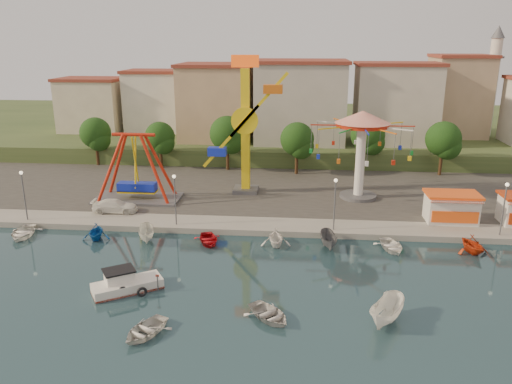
# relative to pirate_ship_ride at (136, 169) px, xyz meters

# --- Properties ---
(ground) EXTENTS (200.00, 200.00, 0.00)m
(ground) POSITION_rel_pirate_ship_ride_xyz_m (14.53, -20.71, -4.39)
(ground) COLOR #132D36
(ground) RESTS_ON ground
(quay_deck) EXTENTS (200.00, 100.00, 0.60)m
(quay_deck) POSITION_rel_pirate_ship_ride_xyz_m (14.53, 41.29, -4.09)
(quay_deck) COLOR #9E998E
(quay_deck) RESTS_ON ground
(asphalt_pad) EXTENTS (90.00, 28.00, 0.01)m
(asphalt_pad) POSITION_rel_pirate_ship_ride_xyz_m (14.53, 9.29, -3.79)
(asphalt_pad) COLOR #4C4944
(asphalt_pad) RESTS_ON quay_deck
(hill_terrace) EXTENTS (200.00, 60.00, 3.00)m
(hill_terrace) POSITION_rel_pirate_ship_ride_xyz_m (14.53, 46.29, -2.89)
(hill_terrace) COLOR #384C26
(hill_terrace) RESTS_ON ground
(pirate_ship_ride) EXTENTS (10.00, 5.00, 8.00)m
(pirate_ship_ride) POSITION_rel_pirate_ship_ride_xyz_m (0.00, 0.00, 0.00)
(pirate_ship_ride) COLOR #59595E
(pirate_ship_ride) RESTS_ON quay_deck
(kamikaze_tower) EXTENTS (6.92, 3.10, 16.50)m
(kamikaze_tower) POSITION_rel_pirate_ship_ride_xyz_m (12.73, 4.15, 4.08)
(kamikaze_tower) COLOR #59595E
(kamikaze_tower) RESTS_ON quay_deck
(wave_swinger) EXTENTS (11.60, 11.60, 10.40)m
(wave_swinger) POSITION_rel_pirate_ship_ride_xyz_m (26.06, 3.22, 3.80)
(wave_swinger) COLOR #59595E
(wave_swinger) RESTS_ON quay_deck
(booth_left) EXTENTS (5.40, 3.78, 3.08)m
(booth_left) POSITION_rel_pirate_ship_ride_xyz_m (34.77, -4.22, -2.23)
(booth_left) COLOR white
(booth_left) RESTS_ON quay_deck
(lamp_post_0) EXTENTS (0.14, 0.14, 5.00)m
(lamp_post_0) POSITION_rel_pirate_ship_ride_xyz_m (-9.47, -7.71, -1.29)
(lamp_post_0) COLOR #59595E
(lamp_post_0) RESTS_ON quay_deck
(lamp_post_1) EXTENTS (0.14, 0.14, 5.00)m
(lamp_post_1) POSITION_rel_pirate_ship_ride_xyz_m (6.53, -7.71, -1.29)
(lamp_post_1) COLOR #59595E
(lamp_post_1) RESTS_ON quay_deck
(lamp_post_2) EXTENTS (0.14, 0.14, 5.00)m
(lamp_post_2) POSITION_rel_pirate_ship_ride_xyz_m (22.53, -7.71, -1.29)
(lamp_post_2) COLOR #59595E
(lamp_post_2) RESTS_ON quay_deck
(lamp_post_3) EXTENTS (0.14, 0.14, 5.00)m
(lamp_post_3) POSITION_rel_pirate_ship_ride_xyz_m (38.53, -7.71, -1.29)
(lamp_post_3) COLOR #59595E
(lamp_post_3) RESTS_ON quay_deck
(tree_0) EXTENTS (4.60, 4.60, 7.19)m
(tree_0) POSITION_rel_pirate_ship_ride_xyz_m (-11.47, 16.27, 1.08)
(tree_0) COLOR #382314
(tree_0) RESTS_ON quay_deck
(tree_1) EXTENTS (4.35, 4.35, 6.80)m
(tree_1) POSITION_rel_pirate_ship_ride_xyz_m (-1.47, 15.53, 0.81)
(tree_1) COLOR #382314
(tree_1) RESTS_ON quay_deck
(tree_2) EXTENTS (5.02, 5.02, 7.85)m
(tree_2) POSITION_rel_pirate_ship_ride_xyz_m (8.53, 15.10, 1.52)
(tree_2) COLOR #382314
(tree_2) RESTS_ON quay_deck
(tree_3) EXTENTS (4.68, 4.68, 7.32)m
(tree_3) POSITION_rel_pirate_ship_ride_xyz_m (18.53, 13.66, 1.16)
(tree_3) COLOR #382314
(tree_3) RESTS_ON quay_deck
(tree_4) EXTENTS (4.86, 4.86, 7.60)m
(tree_4) POSITION_rel_pirate_ship_ride_xyz_m (28.53, 16.65, 1.35)
(tree_4) COLOR #382314
(tree_4) RESTS_ON quay_deck
(tree_5) EXTENTS (4.83, 4.83, 7.54)m
(tree_5) POSITION_rel_pirate_ship_ride_xyz_m (38.53, 14.83, 1.31)
(tree_5) COLOR #382314
(tree_5) RESTS_ON quay_deck
(building_0) EXTENTS (9.26, 9.53, 11.87)m
(building_0) POSITION_rel_pirate_ship_ride_xyz_m (-18.84, 25.36, 4.54)
(building_0) COLOR beige
(building_0) RESTS_ON hill_terrace
(building_1) EXTENTS (12.33, 9.01, 8.63)m
(building_1) POSITION_rel_pirate_ship_ride_xyz_m (-6.79, 30.68, 2.92)
(building_1) COLOR silver
(building_1) RESTS_ON hill_terrace
(building_2) EXTENTS (11.95, 9.28, 11.23)m
(building_2) POSITION_rel_pirate_ship_ride_xyz_m (6.35, 31.25, 4.22)
(building_2) COLOR tan
(building_2) RESTS_ON hill_terrace
(building_3) EXTENTS (12.59, 10.50, 9.20)m
(building_3) POSITION_rel_pirate_ship_ride_xyz_m (20.14, 28.09, 3.20)
(building_3) COLOR beige
(building_3) RESTS_ON hill_terrace
(building_4) EXTENTS (10.75, 9.23, 9.24)m
(building_4) POSITION_rel_pirate_ship_ride_xyz_m (33.60, 31.50, 3.22)
(building_4) COLOR beige
(building_4) RESTS_ON hill_terrace
(building_5) EXTENTS (12.77, 10.96, 11.21)m
(building_5) POSITION_rel_pirate_ship_ride_xyz_m (46.90, 29.63, 4.21)
(building_5) COLOR tan
(building_5) RESTS_ON hill_terrace
(minaret) EXTENTS (2.80, 2.80, 18.00)m
(minaret) POSITION_rel_pirate_ship_ride_xyz_m (50.53, 33.29, 8.15)
(minaret) COLOR silver
(minaret) RESTS_ON hill_terrace
(cabin_motorboat) EXTENTS (5.52, 4.56, 1.86)m
(cabin_motorboat) POSITION_rel_pirate_ship_ride_xyz_m (5.75, -20.81, -3.90)
(cabin_motorboat) COLOR white
(cabin_motorboat) RESTS_ON ground
(rowboat_a) EXTENTS (4.51, 4.62, 0.78)m
(rowboat_a) POSITION_rel_pirate_ship_ride_xyz_m (17.17, -23.97, -4.00)
(rowboat_a) COLOR silver
(rowboat_a) RESTS_ON ground
(rowboat_b) EXTENTS (3.89, 4.42, 0.76)m
(rowboat_b) POSITION_rel_pirate_ship_ride_xyz_m (9.10, -26.67, -4.01)
(rowboat_b) COLOR silver
(rowboat_b) RESTS_ON ground
(skiff) EXTENTS (3.64, 4.78, 1.74)m
(skiff) POSITION_rel_pirate_ship_ride_xyz_m (25.28, -23.79, -3.52)
(skiff) COLOR white
(skiff) RESTS_ON ground
(van) EXTENTS (4.99, 2.32, 1.41)m
(van) POSITION_rel_pirate_ship_ride_xyz_m (-1.07, -4.57, -3.09)
(van) COLOR white
(van) RESTS_ON quay_deck
(moored_boat_0) EXTENTS (3.65, 4.63, 0.87)m
(moored_boat_0) POSITION_rel_pirate_ship_ride_xyz_m (-8.25, -10.91, -3.96)
(moored_boat_0) COLOR white
(moored_boat_0) RESTS_ON ground
(moored_boat_1) EXTENTS (3.19, 3.53, 1.63)m
(moored_boat_1) POSITION_rel_pirate_ship_ride_xyz_m (-0.67, -10.91, -3.58)
(moored_boat_1) COLOR #1355A9
(moored_boat_1) RESTS_ON ground
(moored_boat_2) EXTENTS (2.50, 4.09, 1.48)m
(moored_boat_2) POSITION_rel_pirate_ship_ride_xyz_m (4.40, -10.91, -3.65)
(moored_boat_2) COLOR silver
(moored_boat_2) RESTS_ON ground
(moored_boat_3) EXTENTS (3.54, 4.21, 0.74)m
(moored_boat_3) POSITION_rel_pirate_ship_ride_xyz_m (10.44, -10.91, -4.02)
(moored_boat_3) COLOR #B60E16
(moored_boat_3) RESTS_ON ground
(moored_boat_4) EXTENTS (3.17, 3.57, 1.72)m
(moored_boat_4) POSITION_rel_pirate_ship_ride_xyz_m (16.94, -10.91, -3.53)
(moored_boat_4) COLOR white
(moored_boat_4) RESTS_ON ground
(moored_boat_5) EXTENTS (1.82, 3.93, 1.47)m
(moored_boat_5) POSITION_rel_pirate_ship_ride_xyz_m (21.92, -10.91, -3.66)
(moored_boat_5) COLOR slate
(moored_boat_5) RESTS_ON ground
(moored_boat_6) EXTENTS (3.38, 4.19, 0.77)m
(moored_boat_6) POSITION_rel_pirate_ship_ride_xyz_m (27.72, -10.91, -4.01)
(moored_boat_6) COLOR white
(moored_boat_6) RESTS_ON ground
(moored_boat_7) EXTENTS (3.65, 3.94, 1.71)m
(moored_boat_7) POSITION_rel_pirate_ship_ride_xyz_m (34.96, -10.91, -3.54)
(moored_boat_7) COLOR red
(moored_boat_7) RESTS_ON ground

